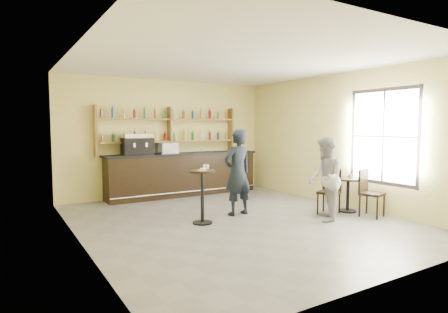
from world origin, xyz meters
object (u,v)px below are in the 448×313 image
pedestal_table (202,197)px  chair_west (329,192)px  bar_counter (184,174)px  cafe_table (348,195)px  pastry_case (168,148)px  chair_south (372,193)px  patron_second (325,179)px  man_main (238,172)px  espresso_machine (137,144)px

pedestal_table → chair_west: (2.74, -0.73, -0.04)m
pedestal_table → chair_west: size_ratio=1.08×
pedestal_table → bar_counter: bearing=71.6°
cafe_table → bar_counter: bearing=121.3°
pedestal_table → pastry_case: bearing=79.8°
pastry_case → chair_south: pastry_case is taller
pastry_case → pedestal_table: (-0.54, -2.99, -0.80)m
pedestal_table → patron_second: size_ratio=0.62×
man_main → cafe_table: man_main is taller
man_main → chair_west: 2.05m
pedestal_table → cafe_table: 3.39m
bar_counter → man_main: (-0.00, -2.75, 0.34)m
pedestal_table → man_main: size_ratio=0.57×
pedestal_table → cafe_table: (3.29, -0.78, -0.15)m
pastry_case → pedestal_table: pastry_case is taller
bar_counter → man_main: size_ratio=2.35×
man_main → pastry_case: bearing=-86.6°
bar_counter → chair_west: bar_counter is taller
bar_counter → espresso_machine: size_ratio=5.75×
chair_west → pedestal_table: bearing=-129.1°
pastry_case → chair_west: pastry_case is taller
espresso_machine → man_main: 3.09m
bar_counter → pastry_case: 0.87m
chair_west → patron_second: (-0.50, -0.35, 0.37)m
pedestal_table → chair_south: size_ratio=1.05×
espresso_machine → chair_west: size_ratio=0.78×
espresso_machine → pedestal_table: bearing=-80.3°
bar_counter → pastry_case: pastry_case is taller
man_main → chair_west: bearing=144.9°
bar_counter → man_main: 2.77m
pastry_case → pedestal_table: 3.14m
pastry_case → cafe_table: 4.77m
pedestal_table → patron_second: (2.24, -1.09, 0.33)m
bar_counter → chair_west: 4.11m
pedestal_table → chair_west: pedestal_table is taller
chair_south → pastry_case: bearing=107.2°
espresso_machine → chair_west: (3.05, -3.73, -0.97)m
pastry_case → chair_south: size_ratio=0.47×
espresso_machine → cafe_table: size_ratio=1.01×
espresso_machine → chair_south: espresso_machine is taller
bar_counter → cafe_table: bearing=-58.7°
bar_counter → cafe_table: 4.42m
espresso_machine → patron_second: bearing=-54.2°
espresso_machine → chair_south: bearing=-46.4°
bar_counter → pedestal_table: size_ratio=4.15×
bar_counter → espresso_machine: (-1.31, 0.00, 0.87)m
man_main → patron_second: size_ratio=1.09×
man_main → chair_south: man_main is taller
pastry_case → bar_counter: bearing=7.4°
cafe_table → chair_west: bearing=174.8°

